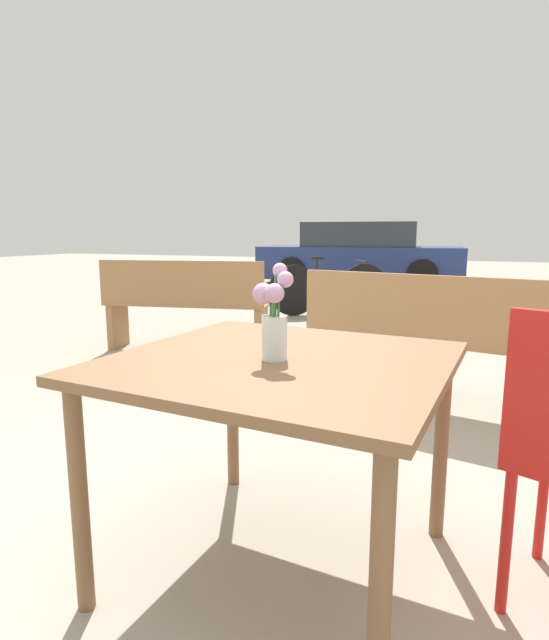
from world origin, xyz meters
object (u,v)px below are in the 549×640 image
object	(u,v)px
parked_car	(360,255)
bicycle	(329,288)
bench_near	(184,303)
bench_middle	(447,338)
table_front	(281,384)
flower_vase	(273,319)

from	to	relation	value
parked_car	bicycle	bearing A→B (deg)	-83.17
bench_near	bicycle	size ratio (longest dim) A/B	1.11
bench_middle	table_front	bearing A→B (deg)	-103.38
bench_near	flower_vase	bearing A→B (deg)	-53.06
bench_middle	parked_car	world-z (taller)	parked_car
table_front	parked_car	distance (m)	9.41
bench_middle	flower_vase	bearing A→B (deg)	-103.30
bench_middle	bicycle	distance (m)	3.79
bicycle	parked_car	world-z (taller)	parked_car
table_front	bicycle	bearing A→B (deg)	104.01
bench_middle	bicycle	xyz separation A→B (m)	(-1.68, 3.40, -0.11)
table_front	bicycle	xyz separation A→B (m)	(-1.27, 5.10, -0.27)
bench_near	parked_car	xyz separation A→B (m)	(0.15, 6.74, 0.17)
flower_vase	parked_car	xyz separation A→B (m)	(-1.76, 9.29, -0.21)
bench_near	bench_middle	distance (m)	2.46
flower_vase	bench_near	distance (m)	3.21
table_front	flower_vase	distance (m)	0.21
table_front	flower_vase	size ratio (longest dim) A/B	3.67
flower_vase	bicycle	world-z (taller)	flower_vase
table_front	bench_near	distance (m)	3.16
bench_near	bench_middle	bearing A→B (deg)	-19.03
table_front	bicycle	distance (m)	5.27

